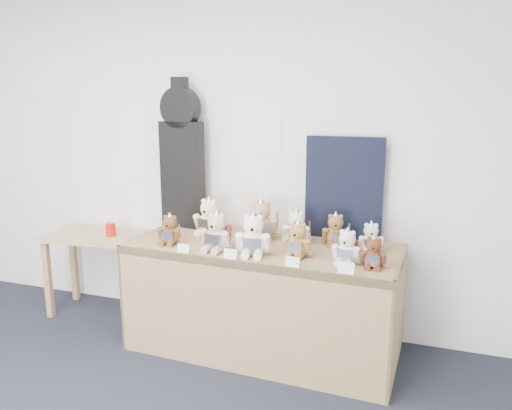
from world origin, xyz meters
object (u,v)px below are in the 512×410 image
(guitar_case, at_px, (182,155))
(teddy_front_far_left, at_px, (170,231))
(teddy_front_right, at_px, (297,241))
(teddy_back_centre_left, at_px, (261,222))
(teddy_front_far_right, at_px, (347,248))
(display_table, at_px, (259,271))
(teddy_back_left, at_px, (209,218))
(teddy_back_end, at_px, (371,239))
(teddy_front_centre, at_px, (253,236))
(teddy_front_end, at_px, (373,254))
(teddy_front_left, at_px, (217,233))
(teddy_back_centre_right, at_px, (296,229))
(red_cup, at_px, (111,230))
(side_table, at_px, (99,248))
(teddy_back_right, at_px, (335,231))

(guitar_case, height_order, teddy_front_far_left, guitar_case)
(teddy_front_right, bearing_deg, teddy_back_centre_left, 144.65)
(teddy_front_far_right, bearing_deg, teddy_front_right, -178.25)
(display_table, distance_m, teddy_back_left, 0.61)
(teddy_front_right, relative_size, teddy_back_end, 1.16)
(teddy_front_centre, bearing_deg, teddy_front_end, -11.32)
(teddy_front_left, height_order, teddy_back_end, teddy_front_left)
(teddy_back_centre_right, bearing_deg, red_cup, 170.55)
(guitar_case, bearing_deg, teddy_front_far_right, -13.03)
(display_table, distance_m, teddy_back_centre_left, 0.38)
(red_cup, relative_size, teddy_front_end, 0.49)
(teddy_front_far_left, bearing_deg, side_table, 154.91)
(teddy_back_centre_right, bearing_deg, teddy_front_left, -152.17)
(teddy_front_right, xyz_separation_m, teddy_back_right, (0.19, 0.34, -0.00))
(teddy_back_right, bearing_deg, teddy_front_far_right, -80.81)
(teddy_front_left, bearing_deg, red_cup, 167.62)
(teddy_back_centre_right, bearing_deg, teddy_front_right, -82.18)
(teddy_back_end, bearing_deg, teddy_back_centre_left, 164.94)
(guitar_case, relative_size, red_cup, 10.78)
(teddy_front_right, bearing_deg, teddy_back_left, 163.79)
(teddy_front_left, bearing_deg, teddy_back_centre_left, 66.99)
(teddy_front_right, bearing_deg, teddy_front_left, -169.31)
(teddy_front_far_left, bearing_deg, teddy_back_right, 14.05)
(side_table, height_order, teddy_back_left, teddy_back_left)
(teddy_front_centre, distance_m, teddy_back_centre_left, 0.38)
(teddy_front_far_left, xyz_separation_m, teddy_back_left, (0.16, 0.33, 0.03))
(side_table, relative_size, teddy_back_centre_left, 2.65)
(teddy_front_right, distance_m, teddy_back_right, 0.39)
(red_cup, relative_size, teddy_back_right, 0.43)
(display_table, bearing_deg, guitar_case, 156.94)
(teddy_front_far_left, relative_size, teddy_front_left, 0.79)
(guitar_case, xyz_separation_m, teddy_front_centre, (0.79, -0.53, -0.46))
(teddy_back_left, distance_m, teddy_back_centre_left, 0.43)
(teddy_front_centre, xyz_separation_m, teddy_back_end, (0.74, 0.33, -0.04))
(display_table, relative_size, teddy_back_end, 8.58)
(guitar_case, xyz_separation_m, teddy_back_centre_right, (1.00, -0.17, -0.48))
(red_cup, distance_m, teddy_back_right, 1.90)
(teddy_back_centre_left, height_order, teddy_back_end, teddy_back_centre_left)
(teddy_front_right, relative_size, teddy_front_far_right, 1.06)
(display_table, bearing_deg, teddy_front_end, -8.80)
(teddy_front_end, xyz_separation_m, teddy_back_left, (-1.29, 0.37, 0.04))
(side_table, xyz_separation_m, guitar_case, (0.75, 0.13, 0.81))
(teddy_front_end, distance_m, teddy_back_right, 0.51)
(teddy_back_left, bearing_deg, teddy_front_end, -12.16)
(red_cup, xyz_separation_m, teddy_front_far_right, (2.03, -0.36, 0.15))
(guitar_case, xyz_separation_m, teddy_back_end, (1.53, -0.20, -0.49))
(display_table, bearing_deg, teddy_front_centre, -83.75)
(teddy_front_far_right, xyz_separation_m, teddy_front_end, (0.17, -0.03, -0.01))
(teddy_back_right, bearing_deg, teddy_front_right, -130.38)
(teddy_front_far_left, bearing_deg, guitar_case, 102.20)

